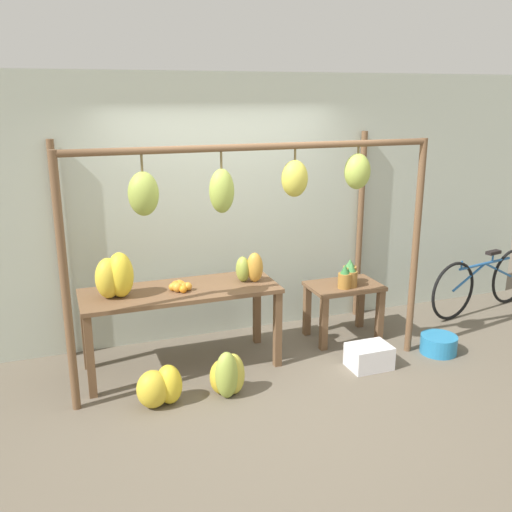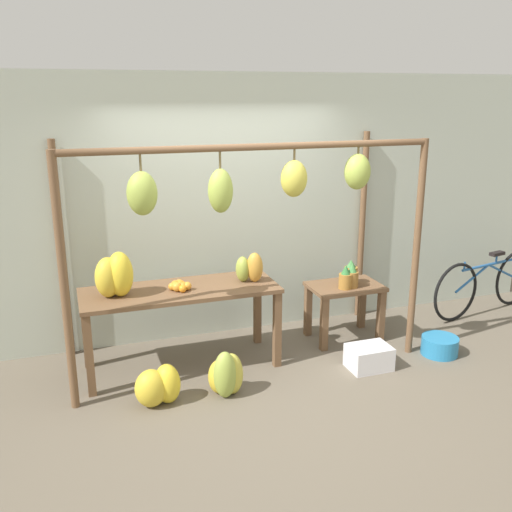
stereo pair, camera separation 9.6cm
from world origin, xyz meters
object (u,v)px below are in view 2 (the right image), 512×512
(orange_pile, at_px, (180,286))
(banana_pile_ground_left, at_px, (158,386))
(banana_pile_ground_right, at_px, (225,375))
(parked_bicycle, at_px, (487,283))
(banana_pile_on_table, at_px, (115,276))
(blue_bucket, at_px, (440,346))
(fruit_crate_white, at_px, (369,357))
(pineapple_cluster, at_px, (349,276))
(papaya_pile, at_px, (249,268))

(orange_pile, bearing_deg, banana_pile_ground_left, -119.03)
(banana_pile_ground_right, xyz_separation_m, parked_bicycle, (3.54, 0.88, 0.18))
(banana_pile_on_table, distance_m, blue_bucket, 3.33)
(banana_pile_on_table, height_order, fruit_crate_white, banana_pile_on_table)
(pineapple_cluster, height_order, parked_bicycle, pineapple_cluster)
(parked_bicycle, bearing_deg, fruit_crate_white, -157.80)
(pineapple_cluster, xyz_separation_m, parked_bicycle, (1.97, 0.18, -0.36))
(banana_pile_ground_right, height_order, fruit_crate_white, banana_pile_ground_right)
(fruit_crate_white, relative_size, parked_bicycle, 0.23)
(pineapple_cluster, distance_m, fruit_crate_white, 0.91)
(parked_bicycle, bearing_deg, banana_pile_on_table, -176.95)
(papaya_pile, bearing_deg, banana_pile_on_table, -179.87)
(banana_pile_on_table, bearing_deg, pineapple_cluster, 1.26)
(banana_pile_on_table, height_order, blue_bucket, banana_pile_on_table)
(fruit_crate_white, bearing_deg, banana_pile_ground_left, -179.96)
(banana_pile_on_table, distance_m, pineapple_cluster, 2.43)
(parked_bicycle, bearing_deg, papaya_pile, -175.74)
(blue_bucket, xyz_separation_m, parked_bicycle, (1.24, 0.81, 0.28))
(papaya_pile, bearing_deg, orange_pile, -178.30)
(orange_pile, bearing_deg, banana_pile_ground_right, -67.80)
(pineapple_cluster, bearing_deg, orange_pile, -177.78)
(banana_pile_ground_right, distance_m, fruit_crate_white, 1.46)
(orange_pile, bearing_deg, parked_bicycle, 3.79)
(banana_pile_ground_right, distance_m, blue_bucket, 2.31)
(blue_bucket, distance_m, parked_bicycle, 1.50)
(orange_pile, height_order, blue_bucket, orange_pile)
(parked_bicycle, bearing_deg, blue_bucket, -146.77)
(banana_pile_ground_right, height_order, papaya_pile, papaya_pile)
(pineapple_cluster, bearing_deg, blue_bucket, -40.56)
(banana_pile_ground_left, bearing_deg, banana_pile_ground_right, -2.96)
(banana_pile_on_table, distance_m, banana_pile_ground_left, 1.07)
(banana_pile_ground_left, height_order, fruit_crate_white, banana_pile_ground_left)
(blue_bucket, bearing_deg, banana_pile_ground_left, -179.18)
(banana_pile_ground_left, relative_size, fruit_crate_white, 1.10)
(banana_pile_ground_left, distance_m, blue_bucket, 2.90)
(fruit_crate_white, bearing_deg, pineapple_cluster, 80.57)
(pineapple_cluster, height_order, banana_pile_ground_right, pineapple_cluster)
(banana_pile_on_table, bearing_deg, orange_pile, -1.74)
(pineapple_cluster, relative_size, fruit_crate_white, 0.66)
(pineapple_cluster, distance_m, banana_pile_ground_right, 1.80)
(banana_pile_on_table, bearing_deg, banana_pile_ground_right, -37.59)
(orange_pile, bearing_deg, banana_pile_on_table, 178.26)
(orange_pile, height_order, banana_pile_ground_right, orange_pile)
(orange_pile, relative_size, banana_pile_ground_right, 0.49)
(banana_pile_ground_left, relative_size, banana_pile_ground_right, 1.02)
(banana_pile_on_table, xyz_separation_m, blue_bucket, (3.15, -0.58, -0.91))
(parked_bicycle, relative_size, papaya_pile, 5.93)
(fruit_crate_white, relative_size, papaya_pile, 1.37)
(banana_pile_ground_left, distance_m, parked_bicycle, 4.22)
(pineapple_cluster, bearing_deg, banana_pile_on_table, -178.74)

